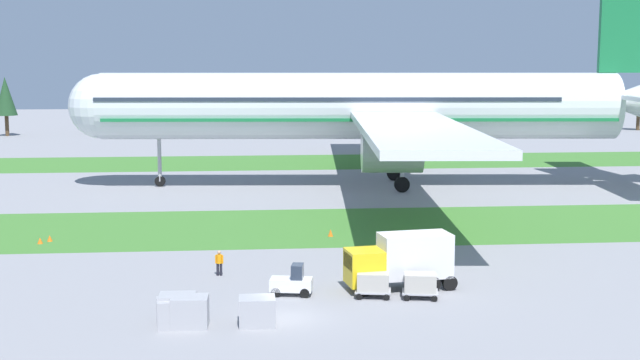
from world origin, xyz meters
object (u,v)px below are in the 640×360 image
Objects in this scene: uld_container_3 at (177,309)px; taxiway_marker_2 at (50,238)px; baggage_tug at (292,282)px; uld_container_2 at (175,313)px; cargo_dolly_lead at (373,283)px; taxiway_marker_0 at (331,233)px; catering_truck at (401,259)px; ground_crew_marshaller at (219,262)px; taxiway_marker_1 at (40,241)px; airliner at (377,106)px; uld_container_1 at (257,311)px; cargo_dolly_second at (420,284)px; uld_container_0 at (190,312)px.

taxiway_marker_2 is (-11.90, 22.73, -0.60)m from uld_container_3.
uld_container_2 is at bearing 140.26° from baggage_tug.
taxiway_marker_0 is at bearing 12.76° from cargo_dolly_lead.
taxiway_marker_2 is (-25.60, 16.66, -1.70)m from catering_truck.
uld_container_3 is (-2.02, -10.55, -0.10)m from ground_crew_marshaller.
catering_truck is 3.61× the size of uld_container_2.
baggage_tug is 5.56× the size of taxiway_marker_1.
uld_container_1 is (-14.39, -50.53, -8.41)m from airliner.
taxiway_marker_1 reaches higher than taxiway_marker_2.
baggage_tug is 7.93m from cargo_dolly_second.
uld_container_0 reaches higher than cargo_dolly_lead.
airliner is 171.28× the size of taxiway_marker_1.
taxiway_marker_1 is at bearing 50.51° from catering_truck.
uld_container_3 is at bearing 144.26° from uld_container_0.
uld_container_2 is at bearing 122.52° from cargo_dolly_lead.
cargo_dolly_second is at bearing -23.20° from ground_crew_marshaller.
taxiway_marker_1 is (-12.39, 22.31, -0.52)m from uld_container_2.
uld_container_2 is (-6.79, -5.70, -0.04)m from baggage_tug.
cargo_dolly_lead and uld_container_2 have the same top height.
airliner is 35.34× the size of cargo_dolly_second.
cargo_dolly_second is at bearing 23.96° from uld_container_1.
uld_container_3 reaches higher than taxiway_marker_1.
airliner is 29.76m from taxiway_marker_0.
baggage_tug is 0.39× the size of catering_truck.
cargo_dolly_lead is 29.85m from taxiway_marker_2.
airliner reaches higher than uld_container_0.
uld_container_1 is (3.69, -0.08, -0.05)m from uld_container_0.
catering_truck is 12.20× the size of taxiway_marker_0.
uld_container_2 is at bearing -115.31° from taxiway_marker_0.
uld_container_3 is 3.99× the size of taxiway_marker_1.
catering_truck is at bearing -40.49° from cargo_dolly_lead.
taxiway_marker_1 is at bearing 146.89° from ground_crew_marshaller.
catering_truck is 3.61× the size of uld_container_1.
taxiway_marker_0 is (-0.81, 18.29, -0.62)m from cargo_dolly_lead.
uld_container_0 is 1.00× the size of uld_container_3.
ground_crew_marshaller is 3.47× the size of taxiway_marker_1.
taxiway_marker_1 is (-16.89, 22.49, -0.54)m from uld_container_1.
airliner is at bearing 4.88° from cargo_dolly_second.
taxiway_marker_2 is (-22.74, 0.05, -0.05)m from taxiway_marker_0.
baggage_tug reaches higher than uld_container_2.
taxiway_marker_0 reaches higher than taxiway_marker_1.
uld_container_0 is at bearing 124.47° from cargo_dolly_lead.
airliner reaches higher than cargo_dolly_second.
taxiway_marker_0 is (6.42, 23.28, -0.50)m from uld_container_1.
taxiway_marker_0 is at bearing 64.47° from uld_container_3.
catering_truck is at bearing -80.22° from taxiway_marker_0.
taxiway_marker_1 is at bearing 64.26° from cargo_dolly_lead.
cargo_dolly_lead is at bearing -27.68° from ground_crew_marshaller.
uld_container_1 is 1.00× the size of uld_container_2.
ground_crew_marshaller reaches higher than uld_container_3.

